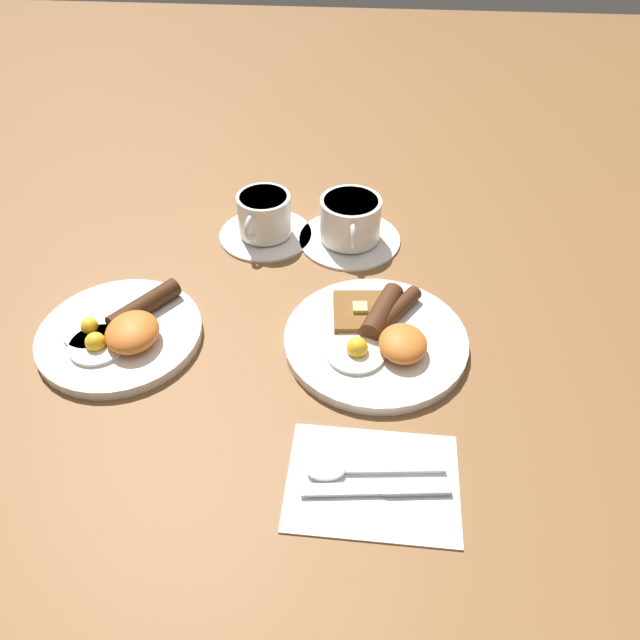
% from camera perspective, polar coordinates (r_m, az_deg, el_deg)
% --- Properties ---
extents(ground_plane, '(3.00, 3.00, 0.00)m').
position_cam_1_polar(ground_plane, '(0.87, 5.06, -2.23)').
color(ground_plane, brown).
extents(breakfast_plate_near, '(0.25, 0.25, 0.05)m').
position_cam_1_polar(breakfast_plate_near, '(0.86, 5.29, -1.51)').
color(breakfast_plate_near, white).
rests_on(breakfast_plate_near, ground_plane).
extents(breakfast_plate_far, '(0.23, 0.23, 0.05)m').
position_cam_1_polar(breakfast_plate_far, '(0.90, -17.70, -1.07)').
color(breakfast_plate_far, white).
rests_on(breakfast_plate_far, ground_plane).
extents(teacup_near, '(0.17, 0.17, 0.08)m').
position_cam_1_polar(teacup_near, '(1.03, 2.77, 8.80)').
color(teacup_near, white).
rests_on(teacup_near, ground_plane).
extents(teacup_far, '(0.16, 0.16, 0.08)m').
position_cam_1_polar(teacup_far, '(1.05, -5.10, 9.16)').
color(teacup_far, white).
rests_on(teacup_far, ground_plane).
extents(napkin, '(0.15, 0.20, 0.01)m').
position_cam_1_polar(napkin, '(0.72, 5.11, -14.51)').
color(napkin, white).
rests_on(napkin, ground_plane).
extents(knife, '(0.03, 0.17, 0.01)m').
position_cam_1_polar(knife, '(0.72, 5.93, -15.08)').
color(knife, silver).
rests_on(knife, napkin).
extents(spoon, '(0.03, 0.16, 0.01)m').
position_cam_1_polar(spoon, '(0.72, 2.00, -13.54)').
color(spoon, silver).
rests_on(spoon, napkin).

